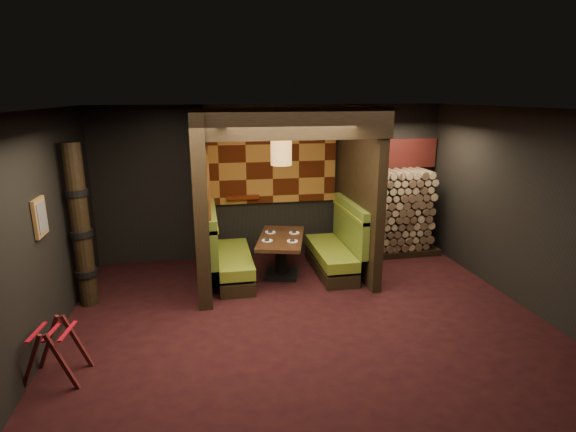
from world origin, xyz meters
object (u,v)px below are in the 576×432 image
Objects in this scene: pendant_lamp at (281,151)px; booth_bench_left at (228,257)px; booth_bench_right at (337,250)px; luggage_rack at (55,350)px; totem_column at (81,228)px; firewood_stack at (394,213)px; dining_table at (281,250)px.

booth_bench_left is at bearing 175.23° from pendant_lamp.
booth_bench_right reaches higher than luggage_rack.
firewood_stack is at bearing 13.19° from totem_column.
dining_table is 3.12m from totem_column.
totem_column is (-2.99, -0.47, -0.97)m from pendant_lamp.
totem_column is (-2.99, -0.52, 0.72)m from dining_table.
firewood_stack is at bearing 18.31° from pendant_lamp.
luggage_rack is 0.40× the size of firewood_stack.
firewood_stack reaches higher than dining_table.
booth_bench_left is at bearing 178.39° from dining_table.
booth_bench_right is at bearing -152.65° from firewood_stack.
totem_column is 1.39× the size of firewood_stack.
booth_bench_left is at bearing 50.22° from luggage_rack.
totem_column reaches higher than booth_bench_right.
pendant_lamp reaches higher than booth_bench_left.
pendant_lamp is at bearing -90.00° from dining_table.
firewood_stack is at bearing 30.63° from luggage_rack.
booth_bench_left is 1.97m from pendant_lamp.
dining_table is at bearing 90.00° from pendant_lamp.
pendant_lamp reaches higher than luggage_rack.
totem_column is at bearing -170.05° from dining_table.
booth_bench_right is at bearing 1.47° from dining_table.
booth_bench_right is 2.02m from pendant_lamp.
luggage_rack is 0.29× the size of totem_column.
booth_bench_left is 2.30× the size of luggage_rack.
pendant_lamp reaches higher than dining_table.
dining_table is at bearing -178.53° from booth_bench_right.
booth_bench_right is 1.58m from firewood_stack.
totem_column is at bearing -170.98° from pendant_lamp.
pendant_lamp is at bearing -161.69° from firewood_stack.
firewood_stack is (3.25, 0.70, 0.42)m from booth_bench_left.
booth_bench_left is 3.14m from luggage_rack.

